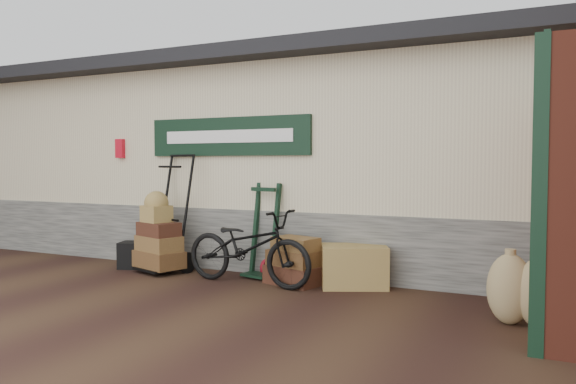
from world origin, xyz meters
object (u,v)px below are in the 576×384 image
object	(u,v)px
porter_trolley	(170,212)
bicycle	(248,243)
green_barrow	(263,230)
wicker_hamper	(354,266)
suitcase_stack	(294,260)
black_trunk	(134,255)

from	to	relation	value
porter_trolley	bicycle	xyz separation A→B (m)	(1.47, -0.31, -0.32)
porter_trolley	green_barrow	bearing A→B (deg)	27.12
wicker_hamper	bicycle	xyz separation A→B (m)	(-1.29, -0.45, 0.28)
suitcase_stack	wicker_hamper	size ratio (longest dim) A/B	0.87
bicycle	green_barrow	bearing A→B (deg)	11.02
porter_trolley	wicker_hamper	bearing A→B (deg)	21.21
black_trunk	bicycle	distance (m)	2.14
wicker_hamper	black_trunk	size ratio (longest dim) A/B	2.06
wicker_hamper	black_trunk	bearing A→B (deg)	-176.47
porter_trolley	green_barrow	size ratio (longest dim) A/B	1.34
suitcase_stack	wicker_hamper	bearing A→B (deg)	13.41
suitcase_stack	black_trunk	bearing A→B (deg)	-179.38
porter_trolley	wicker_hamper	world-z (taller)	porter_trolley
green_barrow	black_trunk	distance (m)	2.11
wicker_hamper	bicycle	size ratio (longest dim) A/B	0.43
porter_trolley	wicker_hamper	xyz separation A→B (m)	(2.76, 0.14, -0.60)
suitcase_stack	black_trunk	distance (m)	2.63
wicker_hamper	green_barrow	bearing A→B (deg)	176.68
green_barrow	suitcase_stack	size ratio (longest dim) A/B	1.83
suitcase_stack	black_trunk	world-z (taller)	suitcase_stack
wicker_hamper	black_trunk	distance (m)	3.40
black_trunk	bicycle	world-z (taller)	bicycle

